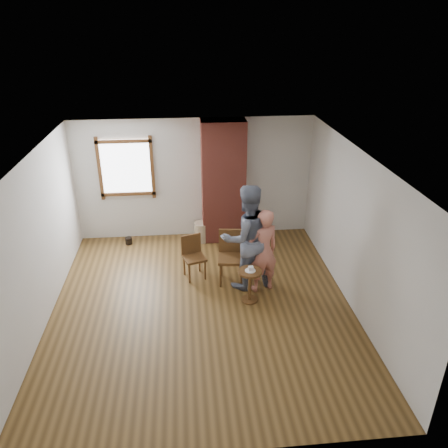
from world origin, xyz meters
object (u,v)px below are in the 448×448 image
(dining_chair_left, at_px, (193,254))
(side_table, at_px, (250,281))
(man, at_px, (247,237))
(stoneware_crock, at_px, (202,232))
(person_pink, at_px, (263,251))
(dining_chair_right, at_px, (231,253))

(dining_chair_left, bearing_deg, side_table, -61.76)
(man, bearing_deg, stoneware_crock, -84.99)
(stoneware_crock, xyz_separation_m, person_pink, (0.97, -1.96, 0.56))
(stoneware_crock, bearing_deg, side_table, -73.09)
(dining_chair_left, bearing_deg, stoneware_crock, 63.28)
(stoneware_crock, distance_m, dining_chair_right, 1.69)
(side_table, bearing_deg, person_pink, 51.65)
(dining_chair_left, height_order, person_pink, person_pink)
(dining_chair_left, relative_size, dining_chair_right, 0.84)
(dining_chair_right, bearing_deg, dining_chair_left, 170.82)
(side_table, relative_size, man, 0.31)
(dining_chair_right, xyz_separation_m, man, (0.24, -0.21, 0.42))
(dining_chair_left, xyz_separation_m, person_pink, (1.20, -0.57, 0.32))
(stoneware_crock, height_order, man, man)
(dining_chair_left, distance_m, person_pink, 1.37)
(dining_chair_left, xyz_separation_m, dining_chair_right, (0.69, -0.20, 0.09))
(dining_chair_left, height_order, side_table, dining_chair_left)
(stoneware_crock, relative_size, dining_chair_left, 0.53)
(stoneware_crock, xyz_separation_m, side_table, (0.70, -2.30, 0.19))
(stoneware_crock, distance_m, man, 2.07)
(stoneware_crock, bearing_deg, dining_chair_left, -99.42)
(stoneware_crock, distance_m, side_table, 2.41)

